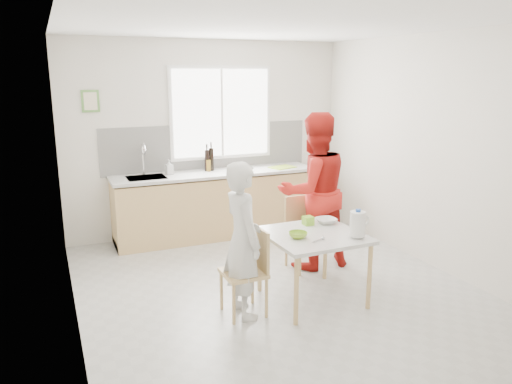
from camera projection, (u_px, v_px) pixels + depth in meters
ground at (275, 288)px, 5.34m from camera, size 4.50×4.50×0.00m
room_shell at (277, 135)px, 4.96m from camera, size 4.50×4.50×4.50m
window at (221, 113)px, 7.02m from camera, size 1.50×0.06×1.30m
backsplash at (208, 147)px, 7.06m from camera, size 3.00×0.02×0.65m
picture_frame at (90, 101)px, 6.31m from camera, size 0.22×0.03×0.28m
kitchen_counter at (216, 207)px, 6.99m from camera, size 2.84×0.64×1.37m
dining_table at (313, 241)px, 4.94m from camera, size 0.92×0.92×0.70m
chair_left at (250, 267)px, 4.70m from camera, size 0.39×0.39×0.83m
chair_far at (303, 229)px, 5.84m from camera, size 0.40×0.40×0.85m
person_white at (243, 240)px, 4.61m from camera, size 0.36×0.54×1.48m
person_red at (314, 191)px, 5.77m from camera, size 0.89×0.70×1.82m
bowl_green at (298, 235)px, 4.79m from camera, size 0.18×0.18×0.06m
bowl_white at (326, 221)px, 5.26m from camera, size 0.22×0.22×0.05m
milk_jug at (358, 223)px, 4.77m from camera, size 0.21×0.15×0.26m
green_box at (308, 221)px, 5.20m from camera, size 0.10×0.10×0.09m
spoon at (318, 240)px, 4.69m from camera, size 0.15×0.07×0.01m
cutting_board at (283, 167)px, 7.18m from camera, size 0.41×0.34×0.01m
wine_bottle_a at (211, 159)px, 6.94m from camera, size 0.07×0.07×0.32m
wine_bottle_b at (207, 160)px, 6.90m from camera, size 0.07×0.07×0.30m
jar_amber at (209, 166)px, 6.89m from camera, size 0.06×0.06×0.16m
soap_bottle at (169, 167)px, 6.69m from camera, size 0.10×0.11×0.20m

